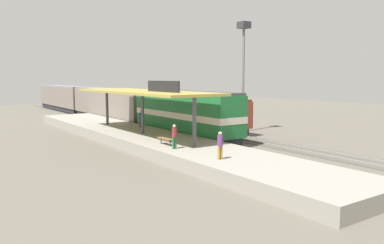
{
  "coord_description": "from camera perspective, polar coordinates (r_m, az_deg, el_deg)",
  "views": [
    {
      "loc": [
        -20.53,
        -30.56,
        5.86
      ],
      "look_at": [
        -1.38,
        -3.07,
        2.0
      ],
      "focal_mm": 36.24,
      "sensor_mm": 36.0,
      "label": 1
    }
  ],
  "objects": [
    {
      "name": "track_far",
      "position": [
        39.99,
        4.52,
        -1.83
      ],
      "size": [
        3.2,
        110.0,
        0.16
      ],
      "color": "#4E4941",
      "rests_on": "ground"
    },
    {
      "name": "person_boarding",
      "position": [
        23.56,
        4.16,
        -3.23
      ],
      "size": [
        0.34,
        0.34,
        1.71
      ],
      "color": "olive",
      "rests_on": "platform"
    },
    {
      "name": "platform",
      "position": [
        34.88,
        -7.25,
        -2.4
      ],
      "size": [
        6.0,
        44.0,
        0.9
      ],
      "primitive_type": "cube",
      "color": "gray",
      "rests_on": "ground"
    },
    {
      "name": "light_mast",
      "position": [
        42.13,
        7.58,
        9.97
      ],
      "size": [
        1.1,
        1.1,
        11.7
      ],
      "color": "slate",
      "rests_on": "ground"
    },
    {
      "name": "person_waiting",
      "position": [
        38.83,
        -7.51,
        0.6
      ],
      "size": [
        0.34,
        0.34,
        1.71
      ],
      "color": "#4C4C51",
      "rests_on": "platform"
    },
    {
      "name": "locomotive",
      "position": [
        37.08,
        -1.08,
        1.23
      ],
      "size": [
        2.93,
        14.43,
        4.44
      ],
      "color": "#28282D",
      "rests_on": "track_near"
    },
    {
      "name": "passenger_carriage_front",
      "position": [
        52.96,
        -11.98,
        2.59
      ],
      "size": [
        2.9,
        20.0,
        4.24
      ],
      "color": "#28282D",
      "rests_on": "track_near"
    },
    {
      "name": "freight_car",
      "position": [
        42.12,
        1.94,
        1.27
      ],
      "size": [
        2.8,
        12.0,
        3.54
      ],
      "color": "#28282D",
      "rests_on": "track_far"
    },
    {
      "name": "person_walking",
      "position": [
        27.0,
        -2.62,
        -1.96
      ],
      "size": [
        0.34,
        0.34,
        1.71
      ],
      "color": "#23603D",
      "rests_on": "platform"
    },
    {
      "name": "track_near",
      "position": [
        37.27,
        -0.96,
        -2.42
      ],
      "size": [
        3.2,
        110.0,
        0.16
      ],
      "color": "#4E4941",
      "rests_on": "ground"
    },
    {
      "name": "station_canopy",
      "position": [
        34.41,
        -7.27,
        4.31
      ],
      "size": [
        5.2,
        18.0,
        4.7
      ],
      "color": "#47474C",
      "rests_on": "platform"
    },
    {
      "name": "platform_bench",
      "position": [
        28.66,
        -3.93,
        -2.51
      ],
      "size": [
        0.44,
        1.7,
        0.5
      ],
      "color": "#333338",
      "rests_on": "platform"
    },
    {
      "name": "passenger_carriage_rear",
      "position": [
        72.55,
        -18.41,
        3.43
      ],
      "size": [
        2.9,
        20.0,
        4.24
      ],
      "color": "#28282D",
      "rests_on": "track_near"
    },
    {
      "name": "ground_plane",
      "position": [
        38.42,
        1.52,
        -2.2
      ],
      "size": [
        120.0,
        120.0,
        0.0
      ],
      "primitive_type": "plane",
      "color": "#5B564C"
    }
  ]
}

